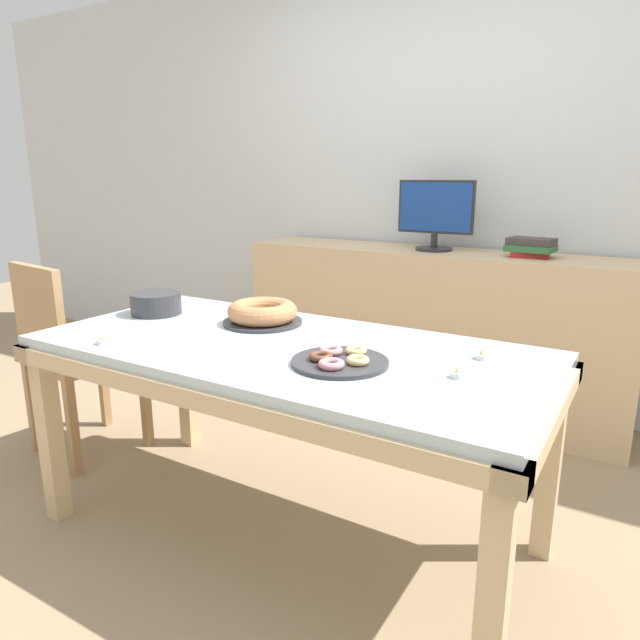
{
  "coord_description": "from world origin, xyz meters",
  "views": [
    {
      "loc": [
        1.09,
        -1.57,
        1.32
      ],
      "look_at": [
        0.05,
        0.15,
        0.81
      ],
      "focal_mm": 32.0,
      "sensor_mm": 36.0,
      "label": 1
    }
  ],
  "objects_px": {
    "tealight_near_cakes": "(457,374)",
    "plate_stack": "(156,303)",
    "book_stack": "(531,247)",
    "cake_chocolate_round": "(262,313)",
    "tealight_left_edge": "(481,356)",
    "chair": "(68,351)",
    "computer_monitor": "(435,216)",
    "pastry_platter": "(339,360)",
    "tealight_centre": "(102,341)"
  },
  "relations": [
    {
      "from": "tealight_near_cakes",
      "to": "plate_stack",
      "type": "bearing_deg",
      "value": 175.16
    },
    {
      "from": "book_stack",
      "to": "cake_chocolate_round",
      "type": "height_order",
      "value": "book_stack"
    },
    {
      "from": "tealight_left_edge",
      "to": "tealight_near_cakes",
      "type": "bearing_deg",
      "value": -93.4
    },
    {
      "from": "cake_chocolate_round",
      "to": "tealight_near_cakes",
      "type": "height_order",
      "value": "cake_chocolate_round"
    },
    {
      "from": "chair",
      "to": "tealight_left_edge",
      "type": "distance_m",
      "value": 1.9
    },
    {
      "from": "tealight_near_cakes",
      "to": "cake_chocolate_round",
      "type": "bearing_deg",
      "value": 166.09
    },
    {
      "from": "chair",
      "to": "tealight_near_cakes",
      "type": "xyz_separation_m",
      "value": [
        1.86,
        -0.04,
        0.24
      ]
    },
    {
      "from": "book_stack",
      "to": "tealight_left_edge",
      "type": "height_order",
      "value": "book_stack"
    },
    {
      "from": "book_stack",
      "to": "plate_stack",
      "type": "distance_m",
      "value": 1.85
    },
    {
      "from": "chair",
      "to": "plate_stack",
      "type": "xyz_separation_m",
      "value": [
        0.52,
        0.08,
        0.27
      ]
    },
    {
      "from": "computer_monitor",
      "to": "tealight_near_cakes",
      "type": "relative_size",
      "value": 10.6
    },
    {
      "from": "book_stack",
      "to": "plate_stack",
      "type": "xyz_separation_m",
      "value": [
        -1.23,
        -1.36,
        -0.17
      ]
    },
    {
      "from": "pastry_platter",
      "to": "tealight_centre",
      "type": "bearing_deg",
      "value": -163.92
    },
    {
      "from": "chair",
      "to": "book_stack",
      "type": "bearing_deg",
      "value": 39.3
    },
    {
      "from": "book_stack",
      "to": "tealight_centre",
      "type": "relative_size",
      "value": 5.93
    },
    {
      "from": "computer_monitor",
      "to": "plate_stack",
      "type": "bearing_deg",
      "value": -117.93
    },
    {
      "from": "chair",
      "to": "pastry_platter",
      "type": "relative_size",
      "value": 3.09
    },
    {
      "from": "computer_monitor",
      "to": "tealight_near_cakes",
      "type": "height_order",
      "value": "computer_monitor"
    },
    {
      "from": "chair",
      "to": "book_stack",
      "type": "height_order",
      "value": "book_stack"
    },
    {
      "from": "computer_monitor",
      "to": "tealight_centre",
      "type": "xyz_separation_m",
      "value": [
        -0.55,
        -1.78,
        -0.35
      ]
    },
    {
      "from": "computer_monitor",
      "to": "book_stack",
      "type": "xyz_separation_m",
      "value": [
        0.51,
        0.0,
        -0.14
      ]
    },
    {
      "from": "chair",
      "to": "pastry_platter",
      "type": "bearing_deg",
      "value": -4.05
    },
    {
      "from": "plate_stack",
      "to": "tealight_near_cakes",
      "type": "height_order",
      "value": "plate_stack"
    },
    {
      "from": "chair",
      "to": "pastry_platter",
      "type": "distance_m",
      "value": 1.53
    },
    {
      "from": "tealight_near_cakes",
      "to": "book_stack",
      "type": "bearing_deg",
      "value": 94.07
    },
    {
      "from": "pastry_platter",
      "to": "tealight_near_cakes",
      "type": "xyz_separation_m",
      "value": [
        0.35,
        0.07,
        -0.0
      ]
    },
    {
      "from": "pastry_platter",
      "to": "tealight_left_edge",
      "type": "distance_m",
      "value": 0.46
    },
    {
      "from": "book_stack",
      "to": "pastry_platter",
      "type": "xyz_separation_m",
      "value": [
        -0.25,
        -1.54,
        -0.2
      ]
    },
    {
      "from": "book_stack",
      "to": "pastry_platter",
      "type": "distance_m",
      "value": 1.58
    },
    {
      "from": "computer_monitor",
      "to": "cake_chocolate_round",
      "type": "relative_size",
      "value": 1.36
    },
    {
      "from": "book_stack",
      "to": "tealight_left_edge",
      "type": "bearing_deg",
      "value": -84.71
    },
    {
      "from": "chair",
      "to": "tealight_centre",
      "type": "height_order",
      "value": "chair"
    },
    {
      "from": "chair",
      "to": "cake_chocolate_round",
      "type": "bearing_deg",
      "value": 9.76
    },
    {
      "from": "plate_stack",
      "to": "tealight_centre",
      "type": "xyz_separation_m",
      "value": [
        0.17,
        -0.42,
        -0.03
      ]
    },
    {
      "from": "book_stack",
      "to": "tealight_near_cakes",
      "type": "bearing_deg",
      "value": -85.93
    },
    {
      "from": "chair",
      "to": "tealight_left_edge",
      "type": "height_order",
      "value": "chair"
    },
    {
      "from": "book_stack",
      "to": "tealight_near_cakes",
      "type": "distance_m",
      "value": 1.49
    },
    {
      "from": "book_stack",
      "to": "tealight_left_edge",
      "type": "xyz_separation_m",
      "value": [
        0.12,
        -1.27,
        -0.21
      ]
    },
    {
      "from": "tealight_centre",
      "to": "tealight_near_cakes",
      "type": "bearing_deg",
      "value": 14.62
    },
    {
      "from": "cake_chocolate_round",
      "to": "chair",
      "type": "bearing_deg",
      "value": -170.24
    },
    {
      "from": "book_stack",
      "to": "tealight_left_edge",
      "type": "relative_size",
      "value": 5.93
    },
    {
      "from": "tealight_near_cakes",
      "to": "tealight_left_edge",
      "type": "distance_m",
      "value": 0.21
    },
    {
      "from": "plate_stack",
      "to": "book_stack",
      "type": "bearing_deg",
      "value": 47.86
    },
    {
      "from": "cake_chocolate_round",
      "to": "plate_stack",
      "type": "distance_m",
      "value": 0.49
    },
    {
      "from": "chair",
      "to": "plate_stack",
      "type": "bearing_deg",
      "value": 8.18
    },
    {
      "from": "book_stack",
      "to": "plate_stack",
      "type": "height_order",
      "value": "book_stack"
    },
    {
      "from": "tealight_left_edge",
      "to": "tealight_centre",
      "type": "bearing_deg",
      "value": -156.47
    },
    {
      "from": "plate_stack",
      "to": "tealight_left_edge",
      "type": "height_order",
      "value": "plate_stack"
    },
    {
      "from": "chair",
      "to": "computer_monitor",
      "type": "xyz_separation_m",
      "value": [
        1.25,
        1.44,
        0.59
      ]
    },
    {
      "from": "cake_chocolate_round",
      "to": "tealight_centre",
      "type": "bearing_deg",
      "value": -121.07
    }
  ]
}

